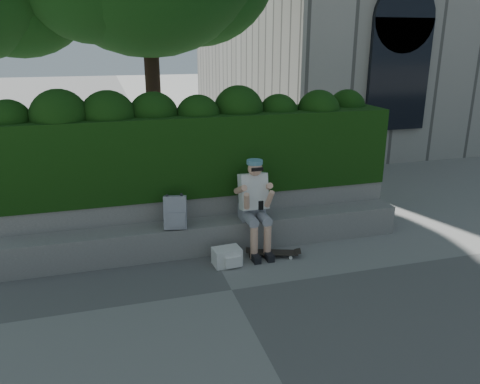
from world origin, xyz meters
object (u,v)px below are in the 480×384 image
object	(u,v)px
backpack_ground	(227,257)
person	(254,202)
backpack_plaid	(175,212)
skateboard	(273,253)

from	to	relation	value
backpack_ground	person	bearing A→B (deg)	30.55
person	backpack_plaid	bearing A→B (deg)	175.94
person	backpack_ground	world-z (taller)	person
person	backpack_ground	distance (m)	0.90
skateboard	backpack_ground	distance (m)	0.72
person	skateboard	world-z (taller)	person
backpack_plaid	backpack_ground	distance (m)	0.96
skateboard	backpack_plaid	world-z (taller)	backpack_plaid
skateboard	backpack_ground	xyz separation A→B (m)	(-0.71, -0.06, 0.06)
skateboard	backpack_plaid	distance (m)	1.53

